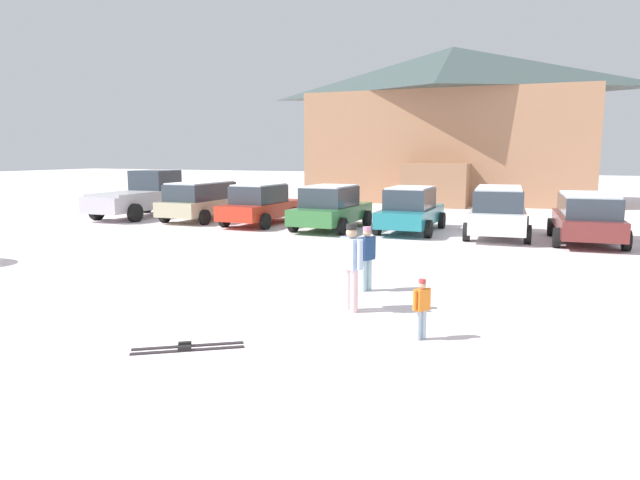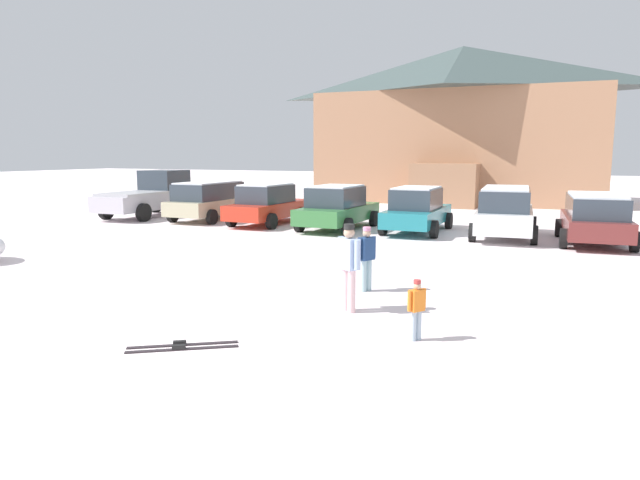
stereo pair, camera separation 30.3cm
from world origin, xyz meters
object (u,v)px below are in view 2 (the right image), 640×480
Objects in this scene: parked_maroon_van at (595,217)px; skier_adult_in_blue_parka at (349,262)px; pickup_truck at (153,195)px; skier_child_in_orange_jacket at (417,306)px; parked_beige_suv at (210,199)px; parked_green_coupe at (337,207)px; ski_lodge at (461,124)px; parked_teal_hatchback at (417,210)px; pair_of_skis at (182,346)px; parked_white_suv at (505,211)px; skier_teen_in_navy_coat at (367,255)px; parked_red_sedan at (268,204)px.

parked_maroon_van is 2.80× the size of skier_adult_in_blue_parka.
skier_adult_in_blue_parka is (14.63, -11.55, -0.05)m from pickup_truck.
parked_beige_suv is at bearing 135.89° from skier_child_in_orange_jacket.
parked_green_coupe reaches higher than skier_adult_in_blue_parka.
skier_child_in_orange_jacket is (4.81, -27.82, -4.23)m from ski_lodge.
ski_lodge is 19.35m from pickup_truck.
parked_green_coupe is 9.87m from pickup_truck.
parked_teal_hatchback is 12.83m from skier_child_in_orange_jacket.
pickup_truck is (-12.90, 0.28, 0.14)m from parked_teal_hatchback.
ski_lodge is 28.55m from skier_child_in_orange_jacket.
parked_maroon_van is 15.15m from pair_of_skis.
parked_teal_hatchback is 14.26m from pair_of_skis.
pair_of_skis is (3.21, -13.75, -0.84)m from parked_green_coupe.
pair_of_skis is at bearing -76.85° from parked_green_coupe.
pickup_truck reaches higher than parked_beige_suv.
ski_lodge is 3.81× the size of parked_teal_hatchback.
skier_child_in_orange_jacket is at bearing -74.94° from parked_teal_hatchback.
ski_lodge is at bearing 95.48° from parked_teal_hatchback.
pickup_truck is (-3.41, 0.23, 0.07)m from parked_beige_suv.
ski_lodge is 3.61× the size of parked_white_suv.
parked_beige_suv reaches higher than parked_maroon_van.
parked_white_suv is 3.43× the size of skier_teen_in_navy_coat.
parked_beige_suv is 3.42m from pickup_truck.
parked_teal_hatchback is 0.79× the size of pickup_truck.
parked_green_coupe reaches higher than parked_red_sedan.
skier_adult_in_blue_parka is at bearing -45.25° from parked_beige_suv.
parked_white_suv reaches higher than parked_teal_hatchback.
ski_lodge is 3.81× the size of parked_green_coupe.
parked_white_suv is at bearing 1.17° from parked_red_sedan.
skier_teen_in_navy_coat is at bearing -34.53° from pickup_truck.
ski_lodge is 11.23× the size of pair_of_skis.
parked_maroon_van is at bearing 67.02° from pair_of_skis.
skier_adult_in_blue_parka is (0.25, -1.66, 0.15)m from skier_teen_in_navy_coat.
parked_beige_suv is at bearing 179.72° from parked_teal_hatchback.
ski_lodge is 17.89m from parked_maroon_van.
parked_green_coupe is at bearing 103.15° from pair_of_skis.
parked_red_sedan is at bearing 128.50° from skier_child_in_orange_jacket.
parked_green_coupe reaches higher than skier_child_in_orange_jacket.
parked_beige_suv is 0.95× the size of parked_white_suv.
parked_maroon_van is 0.81× the size of pickup_truck.
parked_red_sedan is 3.28m from parked_green_coupe.
skier_child_in_orange_jacket is (6.39, -11.90, -0.30)m from parked_green_coupe.
skier_teen_in_navy_coat is (10.96, -9.66, -0.13)m from parked_beige_suv.
parked_white_suv reaches higher than parked_beige_suv.
ski_lodge is at bearing 106.79° from parked_white_suv.
parked_maroon_van is (2.86, -0.27, -0.06)m from parked_white_suv.
parked_white_suv is at bearing 174.67° from parked_maroon_van.
parked_teal_hatchback reaches higher than parked_beige_suv.
parked_white_suv reaches higher than skier_teen_in_navy_coat.
parked_red_sedan is at bearing 179.66° from parked_maroon_van.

